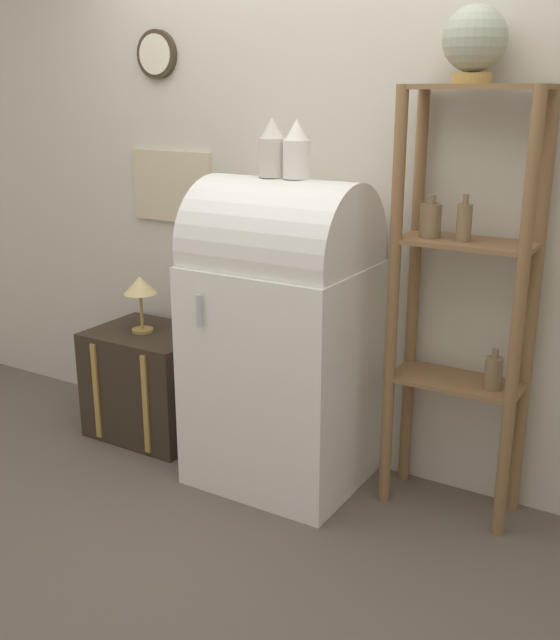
# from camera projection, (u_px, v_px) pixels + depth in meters

# --- Properties ---
(ground_plane) EXTENTS (12.00, 12.00, 0.00)m
(ground_plane) POSITION_uv_depth(u_px,v_px,m) (255.00, 496.00, 3.40)
(ground_plane) COLOR #60564C
(wall_back) EXTENTS (7.00, 0.09, 2.70)m
(wall_back) POSITION_uv_depth(u_px,v_px,m) (319.00, 183.00, 3.47)
(wall_back) COLOR beige
(wall_back) RESTS_ON ground_plane
(refrigerator) EXTENTS (0.74, 0.67, 1.41)m
(refrigerator) POSITION_uv_depth(u_px,v_px,m) (282.00, 331.00, 3.37)
(refrigerator) COLOR white
(refrigerator) RESTS_ON ground_plane
(suitcase_trunk) EXTENTS (0.60, 0.48, 0.57)m
(suitcase_trunk) POSITION_uv_depth(u_px,v_px,m) (152.00, 383.00, 3.95)
(suitcase_trunk) COLOR #33281E
(suitcase_trunk) RESTS_ON ground_plane
(shelf_unit) EXTENTS (0.56, 0.28, 1.79)m
(shelf_unit) POSITION_uv_depth(u_px,v_px,m) (463.00, 288.00, 3.04)
(shelf_unit) COLOR olive
(shelf_unit) RESTS_ON ground_plane
(globe) EXTENTS (0.24, 0.24, 0.28)m
(globe) POSITION_uv_depth(u_px,v_px,m) (474.00, 41.00, 2.80)
(globe) COLOR #AD8942
(globe) RESTS_ON shelf_unit
(vase_left) EXTENTS (0.12, 0.12, 0.25)m
(vase_left) POSITION_uv_depth(u_px,v_px,m) (272.00, 149.00, 3.17)
(vase_left) COLOR beige
(vase_left) RESTS_ON refrigerator
(vase_center) EXTENTS (0.12, 0.12, 0.24)m
(vase_center) POSITION_uv_depth(u_px,v_px,m) (296.00, 151.00, 3.11)
(vase_center) COLOR white
(vase_center) RESTS_ON refrigerator
(desk_lamp) EXTENTS (0.17, 0.17, 0.29)m
(desk_lamp) POSITION_uv_depth(u_px,v_px,m) (140.00, 289.00, 3.79)
(desk_lamp) COLOR #AD8942
(desk_lamp) RESTS_ON suitcase_trunk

